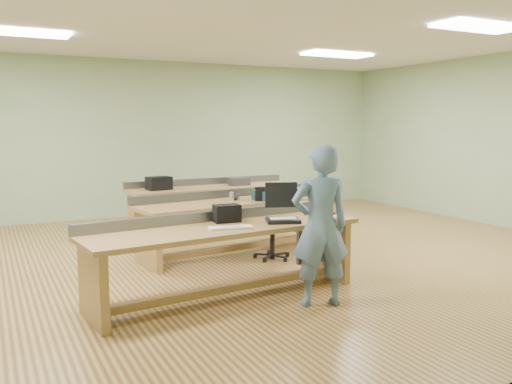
% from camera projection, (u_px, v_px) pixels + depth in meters
% --- Properties ---
extents(floor, '(10.00, 10.00, 0.00)m').
position_uv_depth(floor, '(244.00, 258.00, 7.24)').
color(floor, '#A4813E').
rests_on(floor, ground).
extents(ceiling, '(10.00, 10.00, 0.00)m').
position_uv_depth(ceiling, '(243.00, 28.00, 6.86)').
color(ceiling, silver).
rests_on(ceiling, wall_back).
extents(wall_back, '(10.00, 0.04, 3.00)m').
position_uv_depth(wall_back, '(156.00, 139.00, 10.59)').
color(wall_back, '#9CB489').
rests_on(wall_back, floor).
extents(wall_front, '(10.00, 0.04, 3.00)m').
position_uv_depth(wall_front, '(509.00, 168.00, 3.51)').
color(wall_front, '#9CB489').
rests_on(wall_front, floor).
extents(wall_right, '(0.04, 8.00, 3.00)m').
position_uv_depth(wall_right, '(507.00, 141.00, 9.28)').
color(wall_right, '#9CB489').
rests_on(wall_right, floor).
extents(fluor_panels, '(6.20, 3.50, 0.03)m').
position_uv_depth(fluor_panels, '(243.00, 30.00, 6.87)').
color(fluor_panels, white).
rests_on(fluor_panels, ceiling).
extents(workbench_front, '(3.00, 1.09, 0.86)m').
position_uv_depth(workbench_front, '(224.00, 244.00, 5.56)').
color(workbench_front, '#A08243').
rests_on(workbench_front, floor).
extents(workbench_mid, '(3.06, 1.17, 0.86)m').
position_uv_depth(workbench_mid, '(241.00, 213.00, 7.49)').
color(workbench_mid, '#A08243').
rests_on(workbench_mid, floor).
extents(workbench_back, '(2.89, 0.84, 0.86)m').
position_uv_depth(workbench_back, '(214.00, 198.00, 9.07)').
color(workbench_back, '#A08243').
rests_on(workbench_back, floor).
extents(person, '(0.66, 0.51, 1.59)m').
position_uv_depth(person, '(320.00, 226.00, 5.28)').
color(person, slate).
rests_on(person, floor).
extents(laptop_base, '(0.43, 0.39, 0.04)m').
position_uv_depth(laptop_base, '(283.00, 220.00, 5.75)').
color(laptop_base, black).
rests_on(laptop_base, workbench_front).
extents(laptop_screen, '(0.33, 0.14, 0.27)m').
position_uv_depth(laptop_screen, '(281.00, 195.00, 5.85)').
color(laptop_screen, black).
rests_on(laptop_screen, laptop_base).
extents(keyboard, '(0.45, 0.22, 0.03)m').
position_uv_depth(keyboard, '(231.00, 228.00, 5.36)').
color(keyboard, silver).
rests_on(keyboard, workbench_front).
extents(trackball_mouse, '(0.17, 0.20, 0.07)m').
position_uv_depth(trackball_mouse, '(334.00, 217.00, 5.86)').
color(trackball_mouse, white).
rests_on(trackball_mouse, workbench_front).
extents(camera_bag, '(0.29, 0.20, 0.19)m').
position_uv_depth(camera_bag, '(227.00, 213.00, 5.74)').
color(camera_bag, black).
rests_on(camera_bag, workbench_front).
extents(task_chair, '(0.66, 0.66, 0.94)m').
position_uv_depth(task_chair, '(272.00, 232.00, 7.23)').
color(task_chair, black).
rests_on(task_chair, floor).
extents(parts_bin_teal, '(0.43, 0.38, 0.13)m').
position_uv_depth(parts_bin_teal, '(267.00, 195.00, 7.47)').
color(parts_bin_teal, '#143B42').
rests_on(parts_bin_teal, workbench_mid).
extents(parts_bin_grey, '(0.46, 0.36, 0.11)m').
position_uv_depth(parts_bin_grey, '(302.00, 191.00, 7.91)').
color(parts_bin_grey, '#313133').
rests_on(parts_bin_grey, workbench_mid).
extents(mug, '(0.17, 0.17, 0.10)m').
position_uv_depth(mug, '(235.00, 196.00, 7.42)').
color(mug, '#313133').
rests_on(mug, workbench_mid).
extents(drinks_can, '(0.07, 0.07, 0.12)m').
position_uv_depth(drinks_can, '(232.00, 197.00, 7.31)').
color(drinks_can, silver).
rests_on(drinks_can, workbench_mid).
extents(storage_box_back, '(0.40, 0.31, 0.21)m').
position_uv_depth(storage_box_back, '(159.00, 183.00, 8.56)').
color(storage_box_back, black).
rests_on(storage_box_back, workbench_back).
extents(tray_back, '(0.33, 0.25, 0.13)m').
position_uv_depth(tray_back, '(239.00, 181.00, 9.21)').
color(tray_back, '#313133').
rests_on(tray_back, workbench_back).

